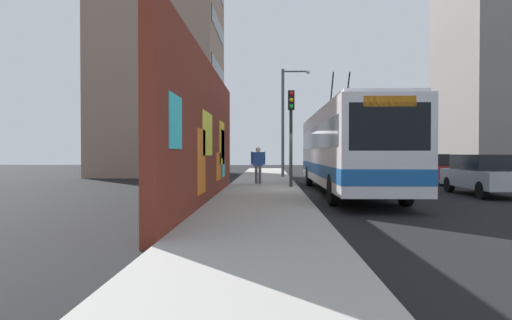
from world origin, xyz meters
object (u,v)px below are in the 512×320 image
object	(u,v)px
city_bus	(346,147)
parked_car_champagne	(393,165)
parked_car_silver	(484,174)
parked_car_red	(425,168)
pedestrian_midblock	(258,162)
traffic_light	(291,122)
parked_car_navy	(374,163)
street_lamp	(286,115)

from	to	relation	value
city_bus	parked_car_champagne	xyz separation A→B (m)	(11.75, -5.20, -1.03)
parked_car_silver	parked_car_red	xyz separation A→B (m)	(6.45, 0.00, 0.00)
pedestrian_midblock	traffic_light	size ratio (longest dim) A/B	0.42
city_bus	parked_car_navy	world-z (taller)	city_bus
parked_car_silver	parked_car_navy	size ratio (longest dim) A/B	0.87
pedestrian_midblock	traffic_light	xyz separation A→B (m)	(-2.06, -1.50, 1.80)
parked_car_navy	pedestrian_midblock	xyz separation A→B (m)	(-13.47, 8.85, 0.37)
pedestrian_midblock	street_lamp	distance (m)	6.88
parked_car_navy	parked_car_champagne	bearing A→B (deg)	180.00
pedestrian_midblock	parked_car_navy	bearing A→B (deg)	-33.30
parked_car_red	parked_car_champagne	distance (m)	5.88
parked_car_navy	pedestrian_midblock	distance (m)	16.12
city_bus	parked_car_silver	size ratio (longest dim) A/B	2.96
city_bus	parked_car_silver	distance (m)	5.33
traffic_light	city_bus	bearing A→B (deg)	-124.62
parked_car_silver	parked_car_champagne	xyz separation A→B (m)	(12.32, -0.00, 0.00)
city_bus	street_lamp	distance (m)	10.07
city_bus	parked_car_champagne	world-z (taller)	city_bus
parked_car_navy	street_lamp	world-z (taller)	street_lamp
city_bus	parked_car_red	distance (m)	7.91
parked_car_champagne	traffic_light	distance (m)	12.81
parked_car_navy	traffic_light	bearing A→B (deg)	154.67
parked_car_red	parked_car_champagne	size ratio (longest dim) A/B	0.97
parked_car_red	traffic_light	xyz separation A→B (m)	(-4.39, 7.35, 2.16)
parked_car_champagne	street_lamp	distance (m)	8.20
city_bus	pedestrian_midblock	world-z (taller)	city_bus
city_bus	pedestrian_midblock	size ratio (longest dim) A/B	7.13
parked_car_champagne	pedestrian_midblock	size ratio (longest dim) A/B	2.40
city_bus	traffic_light	world-z (taller)	city_bus
parked_car_red	parked_car_navy	bearing A→B (deg)	-0.00
parked_car_red	street_lamp	xyz separation A→B (m)	(3.75, 7.25, 3.17)
parked_car_navy	street_lamp	distance (m)	10.83
street_lamp	parked_car_navy	bearing A→B (deg)	-44.45
parked_car_red	pedestrian_midblock	distance (m)	9.15
parked_car_red	parked_car_navy	size ratio (longest dim) A/B	0.84
pedestrian_midblock	street_lamp	size ratio (longest dim) A/B	0.26
parked_car_red	street_lamp	size ratio (longest dim) A/B	0.61
parked_car_silver	parked_car_red	world-z (taller)	same
street_lamp	city_bus	bearing A→B (deg)	-167.95
parked_car_red	traffic_light	distance (m)	8.83
parked_car_red	parked_car_champagne	bearing A→B (deg)	-0.00
parked_car_champagne	street_lamp	size ratio (longest dim) A/B	0.63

